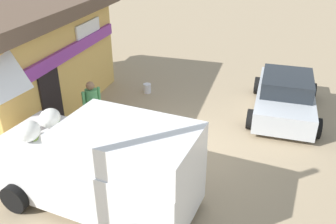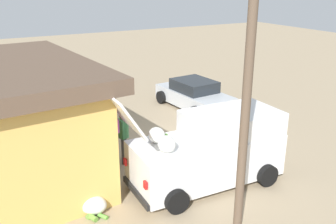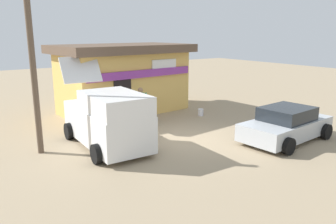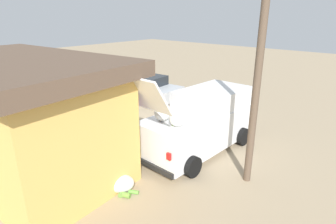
{
  "view_description": "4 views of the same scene",
  "coord_description": "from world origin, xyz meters",
  "px_view_note": "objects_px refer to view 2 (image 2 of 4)",
  "views": [
    {
      "loc": [
        -8.02,
        -2.68,
        5.46
      ],
      "look_at": [
        -0.19,
        0.43,
        1.05
      ],
      "focal_mm": 38.24,
      "sensor_mm": 36.0,
      "label": 1
    },
    {
      "loc": [
        -10.81,
        6.61,
        5.61
      ],
      "look_at": [
        0.01,
        0.69,
        1.23
      ],
      "focal_mm": 40.07,
      "sensor_mm": 36.0,
      "label": 2
    },
    {
      "loc": [
        -7.58,
        -9.78,
        4.05
      ],
      "look_at": [
        -0.18,
        0.93,
        0.9
      ],
      "focal_mm": 35.42,
      "sensor_mm": 36.0,
      "label": 3
    },
    {
      "loc": [
        -8.04,
        8.41,
        4.58
      ],
      "look_at": [
        -0.95,
        0.42,
        0.82
      ],
      "focal_mm": 30.11,
      "sensor_mm": 36.0,
      "label": 4
    }
  ],
  "objects_px": {
    "vendor_standing": "(123,133)",
    "unloaded_banana_pile": "(93,205)",
    "delivery_van": "(211,149)",
    "parked_sedan": "(194,95)",
    "storefront_bar": "(20,119)",
    "paint_bucket": "(95,123)",
    "customer_bending": "(154,157)"
  },
  "relations": [
    {
      "from": "vendor_standing",
      "to": "unloaded_banana_pile",
      "type": "relative_size",
      "value": 1.82
    },
    {
      "from": "delivery_van",
      "to": "unloaded_banana_pile",
      "type": "xyz_separation_m",
      "value": [
        0.1,
        3.51,
        -0.81
      ]
    },
    {
      "from": "parked_sedan",
      "to": "vendor_standing",
      "type": "relative_size",
      "value": 2.37
    },
    {
      "from": "unloaded_banana_pile",
      "to": "storefront_bar",
      "type": "bearing_deg",
      "value": 20.94
    },
    {
      "from": "storefront_bar",
      "to": "paint_bucket",
      "type": "bearing_deg",
      "value": -48.73
    },
    {
      "from": "paint_bucket",
      "to": "unloaded_banana_pile",
      "type": "bearing_deg",
      "value": 161.15
    },
    {
      "from": "parked_sedan",
      "to": "paint_bucket",
      "type": "relative_size",
      "value": 11.86
    },
    {
      "from": "storefront_bar",
      "to": "delivery_van",
      "type": "distance_m",
      "value": 5.59
    },
    {
      "from": "vendor_standing",
      "to": "customer_bending",
      "type": "xyz_separation_m",
      "value": [
        -1.76,
        -0.21,
        -0.11
      ]
    },
    {
      "from": "customer_bending",
      "to": "vendor_standing",
      "type": "bearing_deg",
      "value": 6.79
    },
    {
      "from": "vendor_standing",
      "to": "customer_bending",
      "type": "height_order",
      "value": "vendor_standing"
    },
    {
      "from": "vendor_standing",
      "to": "customer_bending",
      "type": "distance_m",
      "value": 1.78
    },
    {
      "from": "delivery_van",
      "to": "paint_bucket",
      "type": "distance_m",
      "value": 5.98
    },
    {
      "from": "storefront_bar",
      "to": "delivery_van",
      "type": "xyz_separation_m",
      "value": [
        -3.04,
        -4.63,
        -0.76
      ]
    },
    {
      "from": "storefront_bar",
      "to": "paint_bucket",
      "type": "height_order",
      "value": "storefront_bar"
    },
    {
      "from": "vendor_standing",
      "to": "paint_bucket",
      "type": "distance_m",
      "value": 3.45
    },
    {
      "from": "parked_sedan",
      "to": "delivery_van",
      "type": "bearing_deg",
      "value": 151.61
    },
    {
      "from": "unloaded_banana_pile",
      "to": "paint_bucket",
      "type": "bearing_deg",
      "value": -18.85
    },
    {
      "from": "storefront_bar",
      "to": "parked_sedan",
      "type": "height_order",
      "value": "storefront_bar"
    },
    {
      "from": "vendor_standing",
      "to": "paint_bucket",
      "type": "relative_size",
      "value": 5.0
    },
    {
      "from": "delivery_van",
      "to": "parked_sedan",
      "type": "distance_m",
      "value": 6.73
    },
    {
      "from": "customer_bending",
      "to": "paint_bucket",
      "type": "height_order",
      "value": "customer_bending"
    },
    {
      "from": "delivery_van",
      "to": "vendor_standing",
      "type": "relative_size",
      "value": 2.93
    },
    {
      "from": "customer_bending",
      "to": "parked_sedan",
      "type": "bearing_deg",
      "value": -41.51
    },
    {
      "from": "storefront_bar",
      "to": "parked_sedan",
      "type": "bearing_deg",
      "value": -69.84
    },
    {
      "from": "delivery_van",
      "to": "vendor_standing",
      "type": "bearing_deg",
      "value": 36.18
    },
    {
      "from": "customer_bending",
      "to": "unloaded_banana_pile",
      "type": "distance_m",
      "value": 2.16
    },
    {
      "from": "paint_bucket",
      "to": "customer_bending",
      "type": "bearing_deg",
      "value": -179.07
    },
    {
      "from": "storefront_bar",
      "to": "paint_bucket",
      "type": "distance_m",
      "value": 4.35
    },
    {
      "from": "parked_sedan",
      "to": "customer_bending",
      "type": "distance_m",
      "value": 7.11
    },
    {
      "from": "vendor_standing",
      "to": "customer_bending",
      "type": "relative_size",
      "value": 1.18
    },
    {
      "from": "delivery_van",
      "to": "customer_bending",
      "type": "bearing_deg",
      "value": 68.63
    }
  ]
}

